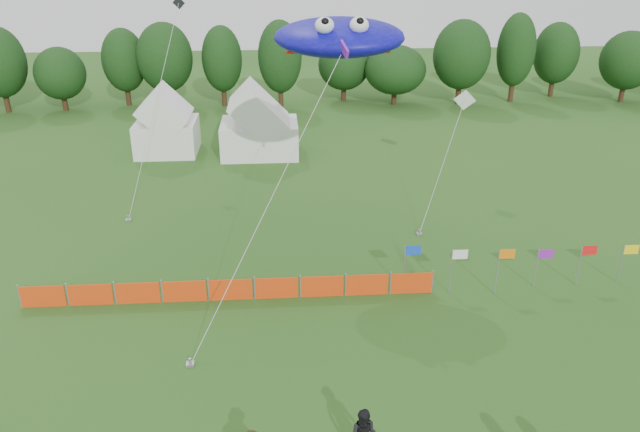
{
  "coord_description": "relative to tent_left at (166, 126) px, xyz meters",
  "views": [
    {
      "loc": [
        -1.5,
        -14.87,
        14.33
      ],
      "look_at": [
        0.0,
        6.0,
        5.2
      ],
      "focal_mm": 35.0,
      "sensor_mm": 36.0,
      "label": 1
    }
  ],
  "objects": [
    {
      "name": "small_kite_dark",
      "position": [
        1.03,
        -6.98,
        4.27
      ],
      "size": [
        3.01,
        10.25,
        11.31
      ],
      "color": "black",
      "rests_on": "ground"
    },
    {
      "name": "flag_row",
      "position": [
        18.69,
        -21.65,
        -0.59
      ],
      "size": [
        10.73,
        0.74,
        2.21
      ],
      "color": "gray",
      "rests_on": "ground"
    },
    {
      "name": "tent_right",
      "position": [
        6.88,
        -0.94,
        0.03
      ],
      "size": [
        5.68,
        4.55,
        4.01
      ],
      "color": "white",
      "rests_on": "ground"
    },
    {
      "name": "treeline",
      "position": [
        11.23,
        14.21,
        2.19
      ],
      "size": [
        104.57,
        8.78,
        8.36
      ],
      "color": "#382314",
      "rests_on": "ground"
    },
    {
      "name": "stingray_kite",
      "position": [
        11.11,
        -15.98,
        8.45
      ],
      "size": [
        10.09,
        18.09,
        11.56
      ],
      "color": "#110DC0",
      "rests_on": "ground"
    },
    {
      "name": "small_kite_white",
      "position": [
        18.59,
        -10.57,
        2.27
      ],
      "size": [
        4.76,
        7.19,
        6.33
      ],
      "color": "white",
      "rests_on": "ground"
    },
    {
      "name": "barrier_fence",
      "position": [
        5.92,
        -21.73,
        -1.49
      ],
      "size": [
        17.9,
        0.06,
        1.0
      ],
      "color": "red",
      "rests_on": "ground"
    },
    {
      "name": "tent_left",
      "position": [
        0.0,
        0.0,
        0.0
      ],
      "size": [
        4.47,
        4.47,
        3.94
      ],
      "color": "white",
      "rests_on": "ground"
    }
  ]
}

